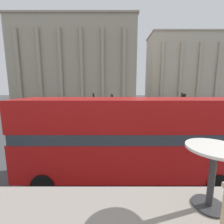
{
  "coord_description": "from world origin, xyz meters",
  "views": [
    {
      "loc": [
        -0.11,
        -1.91,
        4.46
      ],
      "look_at": [
        -0.2,
        16.09,
        1.63
      ],
      "focal_mm": 24.0,
      "sensor_mm": 36.0,
      "label": 1
    }
  ],
  "objects_px": {
    "traffic_light_near": "(183,111)",
    "traffic_light_mid": "(112,103)",
    "double_decker_bus": "(128,136)",
    "car_silver": "(148,112)",
    "car_maroon": "(91,107)",
    "pedestrian_red": "(123,104)",
    "plaza_building_right": "(192,68)",
    "traffic_light_far": "(94,100)",
    "pedestrian_grey": "(99,107)",
    "plaza_building_left": "(78,64)",
    "cafe_dining_table": "(214,164)"
  },
  "relations": [
    {
      "from": "double_decker_bus",
      "to": "plaza_building_left",
      "type": "distance_m",
      "value": 42.65
    },
    {
      "from": "cafe_dining_table",
      "to": "plaza_building_right",
      "type": "height_order",
      "value": "plaza_building_right"
    },
    {
      "from": "traffic_light_far",
      "to": "traffic_light_mid",
      "type": "bearing_deg",
      "value": -65.56
    },
    {
      "from": "plaza_building_left",
      "to": "traffic_light_far",
      "type": "relative_size",
      "value": 9.41
    },
    {
      "from": "cafe_dining_table",
      "to": "traffic_light_far",
      "type": "height_order",
      "value": "cafe_dining_table"
    },
    {
      "from": "plaza_building_left",
      "to": "cafe_dining_table",
      "type": "bearing_deg",
      "value": -75.59
    },
    {
      "from": "cafe_dining_table",
      "to": "plaza_building_left",
      "type": "height_order",
      "value": "plaza_building_left"
    },
    {
      "from": "car_maroon",
      "to": "car_silver",
      "type": "bearing_deg",
      "value": -92.3
    },
    {
      "from": "traffic_light_mid",
      "to": "traffic_light_far",
      "type": "xyz_separation_m",
      "value": [
        -3.43,
        7.54,
        -0.06
      ]
    },
    {
      "from": "car_maroon",
      "to": "pedestrian_red",
      "type": "height_order",
      "value": "pedestrian_red"
    },
    {
      "from": "traffic_light_far",
      "to": "plaza_building_left",
      "type": "bearing_deg",
      "value": 110.3
    },
    {
      "from": "car_maroon",
      "to": "pedestrian_red",
      "type": "distance_m",
      "value": 8.62
    },
    {
      "from": "traffic_light_mid",
      "to": "traffic_light_near",
      "type": "bearing_deg",
      "value": -55.79
    },
    {
      "from": "plaza_building_right",
      "to": "traffic_light_far",
      "type": "distance_m",
      "value": 48.05
    },
    {
      "from": "traffic_light_near",
      "to": "pedestrian_red",
      "type": "relative_size",
      "value": 2.57
    },
    {
      "from": "traffic_light_near",
      "to": "pedestrian_red",
      "type": "height_order",
      "value": "traffic_light_near"
    },
    {
      "from": "double_decker_bus",
      "to": "car_silver",
      "type": "height_order",
      "value": "double_decker_bus"
    },
    {
      "from": "traffic_light_near",
      "to": "car_maroon",
      "type": "bearing_deg",
      "value": 119.32
    },
    {
      "from": "plaza_building_left",
      "to": "plaza_building_right",
      "type": "distance_m",
      "value": 43.34
    },
    {
      "from": "double_decker_bus",
      "to": "car_maroon",
      "type": "xyz_separation_m",
      "value": [
        -5.2,
        23.02,
        -1.53
      ]
    },
    {
      "from": "cafe_dining_table",
      "to": "pedestrian_red",
      "type": "distance_m",
      "value": 33.59
    },
    {
      "from": "car_maroon",
      "to": "double_decker_bus",
      "type": "bearing_deg",
      "value": -141.6
    },
    {
      "from": "traffic_light_near",
      "to": "traffic_light_far",
      "type": "height_order",
      "value": "traffic_light_near"
    },
    {
      "from": "cafe_dining_table",
      "to": "plaza_building_right",
      "type": "distance_m",
      "value": 66.18
    },
    {
      "from": "traffic_light_near",
      "to": "pedestrian_grey",
      "type": "bearing_deg",
      "value": 117.2
    },
    {
      "from": "cafe_dining_table",
      "to": "traffic_light_mid",
      "type": "bearing_deg",
      "value": 93.58
    },
    {
      "from": "plaza_building_right",
      "to": "traffic_light_near",
      "type": "xyz_separation_m",
      "value": [
        -25.12,
        -48.17,
        -9.52
      ]
    },
    {
      "from": "car_silver",
      "to": "pedestrian_grey",
      "type": "xyz_separation_m",
      "value": [
        -8.58,
        3.73,
        0.33
      ]
    },
    {
      "from": "car_silver",
      "to": "pedestrian_red",
      "type": "distance_m",
      "value": 11.16
    },
    {
      "from": "traffic_light_near",
      "to": "traffic_light_far",
      "type": "xyz_separation_m",
      "value": [
        -9.1,
        15.89,
        -0.29
      ]
    },
    {
      "from": "traffic_light_near",
      "to": "plaza_building_right",
      "type": "bearing_deg",
      "value": 62.46
    },
    {
      "from": "car_maroon",
      "to": "pedestrian_grey",
      "type": "relative_size",
      "value": 2.36
    },
    {
      "from": "plaza_building_left",
      "to": "traffic_light_near",
      "type": "height_order",
      "value": "plaza_building_left"
    },
    {
      "from": "plaza_building_right",
      "to": "plaza_building_left",
      "type": "bearing_deg",
      "value": -162.25
    },
    {
      "from": "double_decker_bus",
      "to": "traffic_light_mid",
      "type": "bearing_deg",
      "value": 97.28
    },
    {
      "from": "double_decker_bus",
      "to": "traffic_light_near",
      "type": "xyz_separation_m",
      "value": [
        4.88,
        5.07,
        0.46
      ]
    },
    {
      "from": "cafe_dining_table",
      "to": "traffic_light_far",
      "type": "bearing_deg",
      "value": 99.93
    },
    {
      "from": "car_maroon",
      "to": "pedestrian_red",
      "type": "bearing_deg",
      "value": -27.87
    },
    {
      "from": "cafe_dining_table",
      "to": "car_maroon",
      "type": "xyz_separation_m",
      "value": [
        -5.58,
        28.34,
        -2.94
      ]
    },
    {
      "from": "double_decker_bus",
      "to": "pedestrian_red",
      "type": "bearing_deg",
      "value": 90.39
    },
    {
      "from": "car_silver",
      "to": "car_maroon",
      "type": "relative_size",
      "value": 1.0
    },
    {
      "from": "double_decker_bus",
      "to": "pedestrian_red",
      "type": "height_order",
      "value": "double_decker_bus"
    },
    {
      "from": "traffic_light_mid",
      "to": "traffic_light_far",
      "type": "bearing_deg",
      "value": 114.44
    },
    {
      "from": "double_decker_bus",
      "to": "traffic_light_mid",
      "type": "relative_size",
      "value": 2.67
    },
    {
      "from": "double_decker_bus",
      "to": "pedestrian_grey",
      "type": "height_order",
      "value": "double_decker_bus"
    },
    {
      "from": "car_silver",
      "to": "car_maroon",
      "type": "xyz_separation_m",
      "value": [
        -10.35,
        5.49,
        0.0
      ]
    },
    {
      "from": "car_silver",
      "to": "car_maroon",
      "type": "distance_m",
      "value": 11.72
    },
    {
      "from": "traffic_light_near",
      "to": "traffic_light_mid",
      "type": "distance_m",
      "value": 10.09
    },
    {
      "from": "plaza_building_right",
      "to": "car_silver",
      "type": "distance_m",
      "value": 45.01
    },
    {
      "from": "cafe_dining_table",
      "to": "pedestrian_grey",
      "type": "distance_m",
      "value": 26.97
    }
  ]
}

